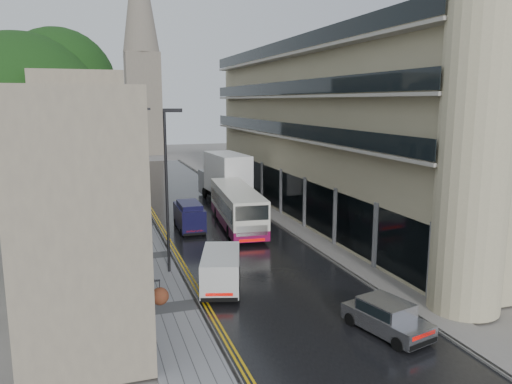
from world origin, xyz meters
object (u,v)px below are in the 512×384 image
cream_bus (229,217)px  silver_hatchback (399,333)px  white_lorry (219,181)px  white_van (202,281)px  lamp_post_near (167,193)px  lamp_post_far (142,159)px  pedestrian (130,217)px  tree_near (26,148)px  tree_far (49,143)px  navy_van (182,221)px

cream_bus → silver_hatchback: bearing=-78.0°
white_lorry → white_van: white_lorry is taller
cream_bus → white_lorry: size_ratio=1.22×
silver_hatchback → lamp_post_near: (-7.12, 11.75, 3.91)m
lamp_post_near → lamp_post_far: 17.58m
silver_hatchback → lamp_post_far: size_ratio=0.43×
white_lorry → pedestrian: 10.69m
cream_bus → lamp_post_near: lamp_post_near is taller
tree_near → white_van: size_ratio=3.18×
tree_far → silver_hatchback: size_ratio=3.27×
silver_hatchback → lamp_post_far: 30.33m
cream_bus → white_lorry: bearing=85.1°
navy_van → silver_hatchback: bearing=-74.5°
tree_far → lamp_post_near: size_ratio=1.38×
white_van → lamp_post_near: size_ratio=0.48×
white_lorry → tree_far: bearing=174.3°
pedestrian → silver_hatchback: bearing=88.5°
white_van → pedestrian: pedestrian is taller
navy_van → lamp_post_near: size_ratio=0.48×
cream_bus → silver_hatchback: (1.99, -17.73, -0.79)m
white_van → white_lorry: bearing=90.4°
white_lorry → lamp_post_near: lamp_post_near is taller
white_van → pedestrian: bearing=115.6°
tree_far → lamp_post_near: (7.06, -17.06, -1.59)m
cream_bus → white_van: (-4.21, -10.46, -0.52)m
white_lorry → pedestrian: (-8.45, -6.42, -1.29)m
cream_bus → lamp_post_far: size_ratio=1.25×
white_lorry → cream_bus: bearing=-104.3°
cream_bus → lamp_post_near: bearing=-125.0°
cream_bus → white_lorry: white_lorry is taller
cream_bus → pedestrian: bearing=152.7°
tree_near → navy_van: 11.61m
navy_van → pedestrian: bearing=143.3°
tree_far → silver_hatchback: tree_far is taller
navy_van → pedestrian: (-3.42, 2.62, -0.04)m
navy_van → tree_far: bearing=134.7°
tree_far → lamp_post_far: size_ratio=1.41×
cream_bus → pedestrian: (-6.49, 4.20, -0.43)m
tree_near → white_van: (8.28, -8.54, -5.94)m
lamp_post_near → lamp_post_far: lamp_post_near is taller
tree_far → navy_van: 14.12m
tree_near → silver_hatchback: bearing=-47.5°
tree_near → white_van: 13.29m
tree_far → white_van: bearing=-69.7°
pedestrian → lamp_post_far: lamp_post_far is taller
tree_far → white_lorry: (14.16, -0.45, -3.84)m
tree_near → lamp_post_far: bearing=60.3°
navy_van → lamp_post_far: 10.71m
white_van → cream_bus: bearing=84.8°
tree_near → lamp_post_near: size_ratio=1.54×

